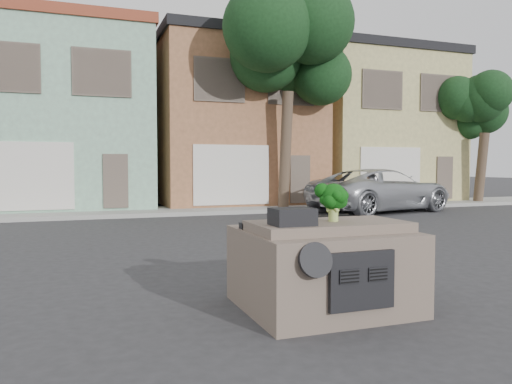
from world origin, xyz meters
TOP-DOWN VIEW (x-y plane):
  - ground_plane at (0.00, 0.00)m, footprint 120.00×120.00m
  - sidewalk at (0.00, 10.50)m, footprint 40.00×3.00m
  - townhouse_mint at (-3.50, 14.50)m, footprint 7.20×8.20m
  - townhouse_tan at (4.00, 14.50)m, footprint 7.20×8.20m
  - townhouse_beige at (11.50, 14.50)m, footprint 7.20×8.20m
  - silver_pickup at (8.39, 8.14)m, footprint 6.59×4.18m
  - tree_near at (5.00, 9.80)m, footprint 4.40×4.00m
  - tree_far at (15.00, 9.80)m, footprint 3.20×3.00m
  - car_dashboard at (0.00, -3.00)m, footprint 2.00×1.80m
  - instrument_hump at (-0.58, -3.35)m, footprint 0.48×0.38m
  - wiper_arm at (0.28, -2.62)m, footprint 0.69×0.15m
  - broccoli at (0.07, -3.15)m, footprint 0.55×0.55m

SIDE VIEW (x-z plane):
  - ground_plane at x=0.00m, z-range 0.00..0.00m
  - silver_pickup at x=8.39m, z-range -0.85..0.85m
  - sidewalk at x=0.00m, z-range 0.00..0.15m
  - car_dashboard at x=0.00m, z-range 0.00..1.12m
  - wiper_arm at x=0.28m, z-range 1.12..1.14m
  - instrument_hump at x=-0.58m, z-range 1.12..1.32m
  - broccoli at x=0.07m, z-range 1.12..1.60m
  - tree_far at x=15.00m, z-range 0.00..6.00m
  - townhouse_mint at x=-3.50m, z-range 0.00..7.55m
  - townhouse_tan at x=4.00m, z-range 0.00..7.55m
  - townhouse_beige at x=11.50m, z-range 0.00..7.55m
  - tree_near at x=5.00m, z-range 0.00..8.50m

